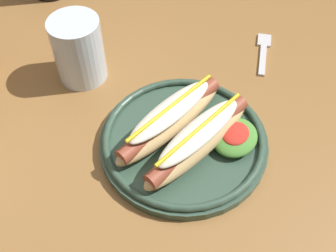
# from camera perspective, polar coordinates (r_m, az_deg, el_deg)

# --- Properties ---
(ground_plane) EXTENTS (8.00, 8.00, 0.00)m
(ground_plane) POSITION_cam_1_polar(r_m,az_deg,el_deg) (1.40, -4.63, -16.09)
(ground_plane) COLOR #2D2826
(dining_table) EXTENTS (1.28, 0.97, 0.74)m
(dining_table) POSITION_cam_1_polar(r_m,az_deg,el_deg) (0.84, -7.41, 0.92)
(dining_table) COLOR olive
(dining_table) RESTS_ON ground_plane
(hot_dog_plate) EXTENTS (0.27, 0.27, 0.08)m
(hot_dog_plate) POSITION_cam_1_polar(r_m,az_deg,el_deg) (0.66, 2.51, -1.33)
(hot_dog_plate) COLOR #334C3D
(hot_dog_plate) RESTS_ON dining_table
(fork) EXTENTS (0.12, 0.06, 0.00)m
(fork) POSITION_cam_1_polar(r_m,az_deg,el_deg) (0.85, 13.04, 10.11)
(fork) COLOR silver
(fork) RESTS_ON dining_table
(extra_cup) EXTENTS (0.09, 0.09, 0.12)m
(extra_cup) POSITION_cam_1_polar(r_m,az_deg,el_deg) (0.76, -12.32, 10.19)
(extra_cup) COLOR silver
(extra_cup) RESTS_ON dining_table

